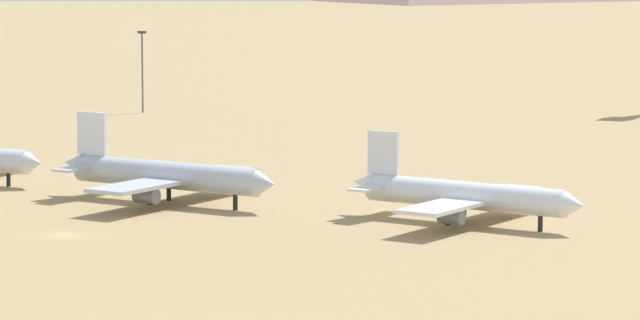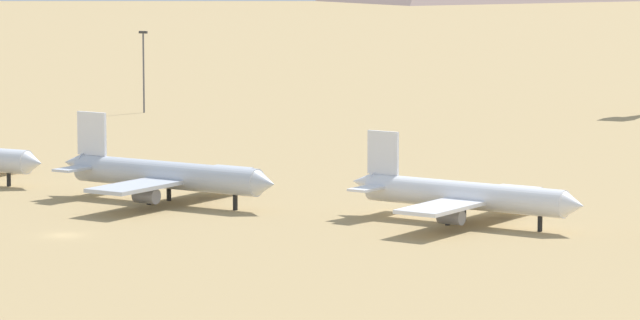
% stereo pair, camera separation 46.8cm
% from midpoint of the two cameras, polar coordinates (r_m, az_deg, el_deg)
% --- Properties ---
extents(ground, '(4000.00, 4000.00, 0.00)m').
position_cam_midpoint_polar(ground, '(220.06, -8.13, -2.37)').
color(ground, tan).
extents(parked_jet_white_2, '(35.47, 30.12, 11.72)m').
position_cam_midpoint_polar(parked_jet_white_2, '(244.39, -4.97, -0.48)').
color(parked_jet_white_2, silver).
rests_on(parked_jet_white_2, ground).
extents(parked_jet_white_3, '(33.17, 28.26, 10.98)m').
position_cam_midpoint_polar(parked_jet_white_3, '(226.93, 4.47, -1.11)').
color(parked_jet_white_3, white).
rests_on(parked_jet_white_3, ground).
extents(light_pole_mid, '(1.80, 0.50, 16.66)m').
position_cam_midpoint_polar(light_pole_mid, '(369.99, -5.66, 2.97)').
color(light_pole_mid, '#59595E').
rests_on(light_pole_mid, ground).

